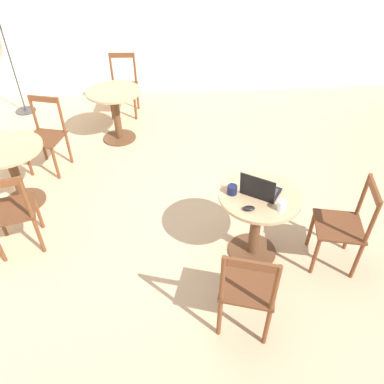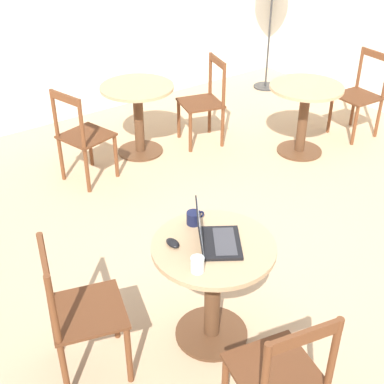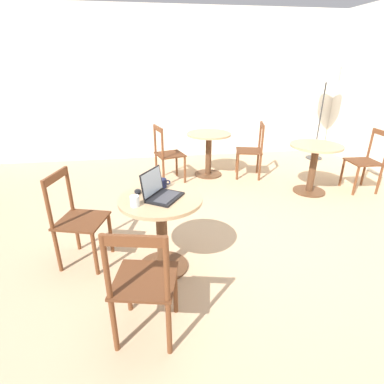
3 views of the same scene
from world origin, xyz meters
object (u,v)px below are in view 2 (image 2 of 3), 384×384
at_px(chair_mid_right, 360,95).
at_px(laptop, 214,237).
at_px(chair_far_left, 82,137).
at_px(drinking_glass, 197,265).
at_px(chair_near_front, 280,378).
at_px(chair_near_left, 79,312).
at_px(cafe_table_near, 213,274).
at_px(cafe_table_mid, 304,106).
at_px(mouse, 173,243).
at_px(chair_far_right, 204,102).
at_px(cafe_table_far, 138,106).
at_px(mug, 194,218).

xyz_separation_m(chair_mid_right, laptop, (-3.07, -1.40, 0.32)).
xyz_separation_m(chair_far_left, drinking_glass, (-0.45, -2.35, 0.31)).
distance_m(chair_near_front, chair_near_left, 1.14).
relative_size(cafe_table_near, cafe_table_mid, 1.00).
bearing_deg(mouse, laptop, -33.83).
height_order(mouse, drinking_glass, drinking_glass).
bearing_deg(mouse, chair_near_front, -88.51).
relative_size(cafe_table_mid, mouse, 7.18).
relative_size(cafe_table_mid, chair_far_right, 0.80).
xyz_separation_m(cafe_table_mid, chair_near_left, (-3.03, -1.22, -0.06)).
xyz_separation_m(chair_near_front, chair_mid_right, (3.24, 2.14, 0.00)).
distance_m(laptop, drinking_glass, 0.25).
bearing_deg(chair_far_left, chair_far_right, 0.15).
relative_size(cafe_table_mid, cafe_table_far, 1.00).
relative_size(chair_near_front, laptop, 2.27).
bearing_deg(chair_near_front, drinking_glass, 93.96).
xyz_separation_m(laptop, drinking_glass, (-0.22, -0.13, -0.00)).
height_order(cafe_table_far, chair_near_left, chair_near_left).
bearing_deg(chair_far_right, drinking_glass, -127.85).
distance_m(cafe_table_mid, laptop, 2.70).
bearing_deg(chair_far_left, chair_mid_right, -16.14).
bearing_deg(laptop, chair_near_left, 163.74).
height_order(chair_mid_right, mouse, chair_mid_right).
distance_m(chair_near_front, chair_mid_right, 3.89).
relative_size(chair_mid_right, drinking_glass, 10.02).
xyz_separation_m(cafe_table_near, laptop, (0.01, 0.01, 0.26)).
height_order(cafe_table_far, mug, mug).
bearing_deg(chair_far_right, mouse, -130.87).
xyz_separation_m(chair_far_left, mug, (-0.20, -1.98, 0.31)).
xyz_separation_m(chair_far_right, laptop, (-1.61, -2.22, 0.32)).
bearing_deg(cafe_table_mid, cafe_table_far, 144.18).
xyz_separation_m(cafe_table_near, chair_near_front, (-0.17, -0.74, -0.06)).
bearing_deg(mug, mouse, -155.35).
bearing_deg(laptop, mug, 83.24).
xyz_separation_m(chair_near_front, mouse, (-0.02, 0.88, 0.28)).
distance_m(chair_near_front, chair_far_left, 2.99).
distance_m(chair_near_front, drinking_glass, 0.69).
bearing_deg(chair_far_right, cafe_table_far, 164.67).
bearing_deg(mug, drinking_glass, -123.66).
height_order(chair_near_front, chair_far_left, same).
height_order(cafe_table_mid, chair_near_front, chair_near_front).
bearing_deg(laptop, chair_near_front, -103.04).
xyz_separation_m(cafe_table_mid, chair_near_front, (-2.44, -2.19, -0.06)).
height_order(cafe_table_mid, chair_mid_right, chair_mid_right).
relative_size(chair_far_left, drinking_glass, 10.02).
bearing_deg(mouse, chair_far_right, 49.13).
relative_size(cafe_table_mid, laptop, 1.82).
relative_size(chair_mid_right, chair_far_right, 1.00).
distance_m(chair_far_left, laptop, 2.25).
bearing_deg(drinking_glass, chair_mid_right, 24.97).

